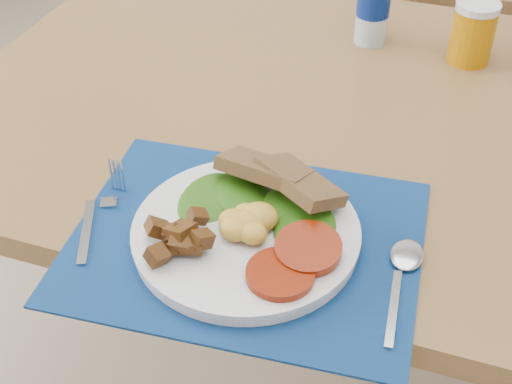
# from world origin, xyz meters

# --- Properties ---
(table) EXTENTS (1.40, 0.90, 0.75)m
(table) POSITION_xyz_m (0.00, 0.20, 0.67)
(table) COLOR brown
(table) RESTS_ON ground
(chair_far) EXTENTS (0.49, 0.47, 1.14)m
(chair_far) POSITION_xyz_m (0.09, 0.83, 0.58)
(chair_far) COLOR brown
(chair_far) RESTS_ON ground
(placemat) EXTENTS (0.48, 0.39, 0.00)m
(placemat) POSITION_xyz_m (-0.09, -0.15, 0.75)
(placemat) COLOR black
(placemat) RESTS_ON table
(breakfast_plate) EXTENTS (0.29, 0.29, 0.07)m
(breakfast_plate) POSITION_xyz_m (-0.10, -0.16, 0.77)
(breakfast_plate) COLOR silver
(breakfast_plate) RESTS_ON placemat
(fork) EXTENTS (0.06, 0.18, 0.00)m
(fork) POSITION_xyz_m (-0.30, -0.17, 0.76)
(fork) COLOR #B2B5BA
(fork) RESTS_ON placemat
(spoon) EXTENTS (0.04, 0.18, 0.01)m
(spoon) POSITION_xyz_m (0.11, -0.15, 0.76)
(spoon) COLOR #B2B5BA
(spoon) RESTS_ON placemat
(juice_glass) EXTENTS (0.08, 0.08, 0.11)m
(juice_glass) POSITION_xyz_m (0.13, 0.43, 0.80)
(juice_glass) COLOR #B87304
(juice_glass) RESTS_ON table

